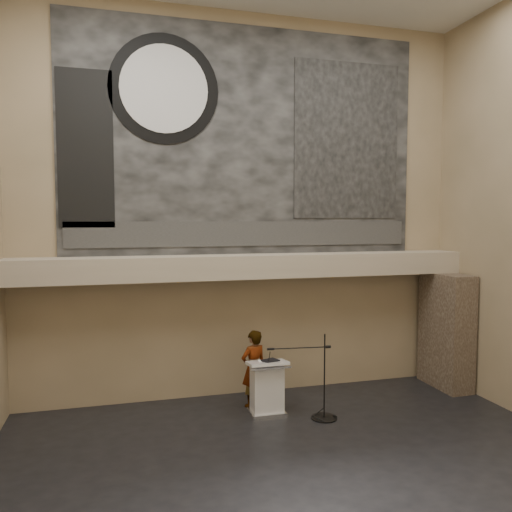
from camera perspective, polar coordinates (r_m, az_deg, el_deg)
name	(u,v)px	position (r m, az deg, el deg)	size (l,w,h in m)	color
floor	(311,479)	(8.40, 6.28, -23.98)	(10.00, 10.00, 0.00)	black
wall_back	(247,207)	(11.23, -1.08, 5.64)	(10.00, 0.02, 8.50)	#817052
soffit	(251,266)	(10.89, -0.55, -1.17)	(10.00, 0.80, 0.50)	tan
sprinkler_left	(178,281)	(10.58, -8.91, -2.90)	(0.04, 0.04, 0.06)	#B2893D
sprinkler_right	(332,277)	(11.50, 8.72, -2.33)	(0.04, 0.04, 0.06)	#B2893D
banner	(247,141)	(11.33, -1.05, 12.99)	(8.00, 0.05, 5.00)	black
banner_text_strip	(247,234)	(11.16, -0.99, 2.57)	(7.76, 0.02, 0.55)	#2B2B2B
banner_clock_rim	(164,89)	(11.20, -10.45, 18.26)	(2.30, 2.30, 0.02)	black
banner_clock_face	(164,89)	(11.18, -10.44, 18.28)	(1.84, 1.84, 0.02)	silver
banner_building_print	(347,141)	(12.12, 10.36, 12.83)	(2.60, 0.02, 3.60)	black
banner_brick_print	(85,149)	(10.93, -18.92, 11.51)	(1.10, 0.02, 3.20)	black
stone_pier	(446,330)	(12.74, 20.90, -7.94)	(0.60, 1.40, 2.70)	#403327
lectern	(267,388)	(10.48, 1.26, -14.81)	(0.79, 0.57, 1.14)	silver
binder	(270,361)	(10.29, 1.67, -11.88)	(0.31, 0.25, 0.04)	black
papers	(264,362)	(10.26, 0.97, -12.01)	(0.23, 0.31, 0.01)	white
speaker_person	(254,368)	(10.82, -0.28, -12.72)	(0.60, 0.39, 1.64)	white
mic_stand	(322,406)	(10.46, 7.58, -16.67)	(1.40, 0.52, 1.71)	black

